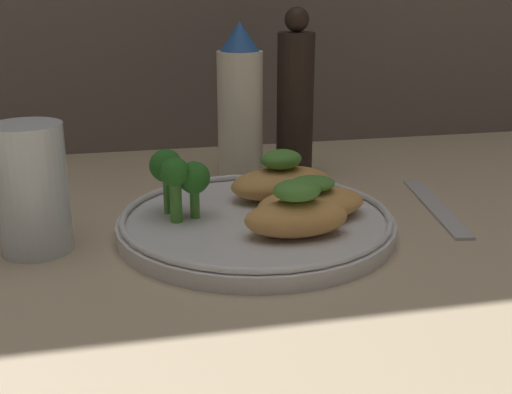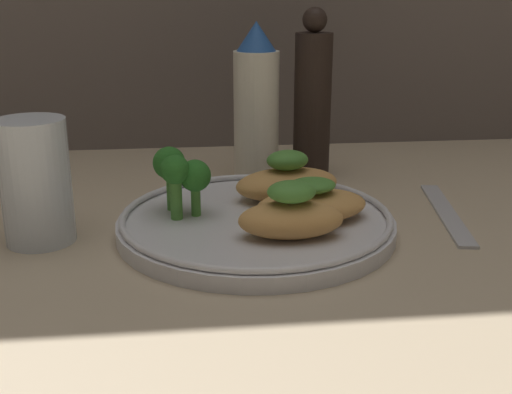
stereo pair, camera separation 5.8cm
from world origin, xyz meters
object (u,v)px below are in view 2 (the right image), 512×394
at_px(broccoli_bunch, 180,172).
at_px(plate, 256,222).
at_px(sauce_bottle, 256,106).
at_px(drinking_glass, 35,183).
at_px(pepper_grinder, 312,101).

bearing_deg(broccoli_bunch, plate, -14.39).
bearing_deg(broccoli_bunch, sauce_bottle, 60.89).
bearing_deg(drinking_glass, sauce_bottle, 40.14).
relative_size(sauce_bottle, pepper_grinder, 0.92).
height_order(plate, broccoli_bunch, broccoli_bunch).
xyz_separation_m(broccoli_bunch, sauce_bottle, (0.09, 0.16, 0.03)).
distance_m(plate, drinking_glass, 0.20).
bearing_deg(plate, pepper_grinder, 64.21).
height_order(broccoli_bunch, pepper_grinder, pepper_grinder).
distance_m(pepper_grinder, drinking_glass, 0.33).
distance_m(plate, broccoli_bunch, 0.08).
bearing_deg(plate, drinking_glass, -178.82).
height_order(broccoli_bunch, drinking_glass, drinking_glass).
relative_size(plate, broccoli_bunch, 4.15).
relative_size(plate, drinking_glass, 2.30).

